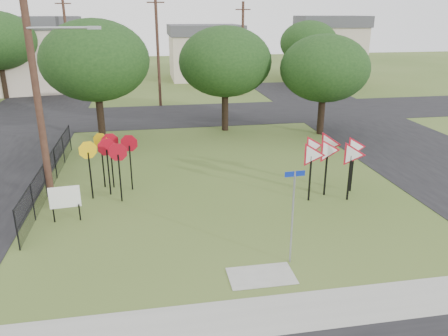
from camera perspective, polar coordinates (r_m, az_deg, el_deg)
The scene contains 21 objects.
ground at distance 15.66m, azimuth 2.65°, elevation -9.15°, with size 140.00×140.00×0.00m, color #405821.
sidewalk at distance 12.26m, azimuth 7.14°, elevation -18.40°, with size 30.00×1.60×0.02m, color gray.
street_right at distance 28.82m, azimuth 22.01°, elevation 3.05°, with size 8.00×50.00×0.02m, color black.
street_far at distance 34.35m, azimuth -4.66°, elevation 6.92°, with size 60.00×8.00×0.02m, color black.
curb_pad at distance 13.66m, azimuth 4.90°, elevation -13.87°, with size 2.00×1.20×0.02m, color gray.
street_name_sign at distance 13.62m, azimuth 8.96°, elevation -5.66°, with size 0.64×0.07×3.09m.
stop_sign_cluster at distance 19.36m, azimuth -14.75°, elevation 2.04°, with size 2.42×2.02×2.56m.
yield_sign_cluster at distance 19.19m, azimuth 13.76°, elevation 2.01°, with size 3.32×2.18×2.60m.
info_board at distance 17.50m, azimuth -20.08°, elevation -3.74°, with size 1.13×0.15×1.42m.
utility_pole_main at distance 18.49m, azimuth -23.34°, elevation 10.86°, with size 3.55×0.33×10.00m.
far_pole_a at distance 37.50m, azimuth -8.63°, elevation 14.94°, with size 1.40×0.24×9.00m.
far_pole_b at distance 42.48m, azimuth 2.44°, elevation 15.32°, with size 1.40×0.24×8.50m.
far_pole_c at distance 44.02m, azimuth -19.71°, elevation 14.72°, with size 1.40×0.24×9.00m.
fence_run at distance 21.24m, azimuth -21.72°, elevation -0.34°, with size 0.05×11.55×1.50m.
house_left at distance 48.77m, azimuth -23.62°, elevation 13.50°, with size 10.58×8.88×7.20m.
house_mid at distance 54.02m, azimuth -2.55°, elevation 14.97°, with size 8.40×8.40×6.20m.
house_right at distance 53.83m, azimuth 13.53°, elevation 14.99°, with size 8.30×8.30×7.20m.
tree_near_left at distance 27.66m, azimuth -16.48°, elevation 13.31°, with size 6.40×6.40×7.27m.
tree_near_mid at distance 28.98m, azimuth 0.14°, elevation 13.71°, with size 6.00×6.00×6.80m.
tree_near_right at distance 28.80m, azimuth 13.00°, elevation 12.56°, with size 5.60×5.60×6.33m.
tree_far_right at distance 48.58m, azimuth 11.00°, elevation 15.77°, with size 6.00×6.00×6.80m.
Camera 1 is at (-3.09, -13.37, 7.53)m, focal length 35.00 mm.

